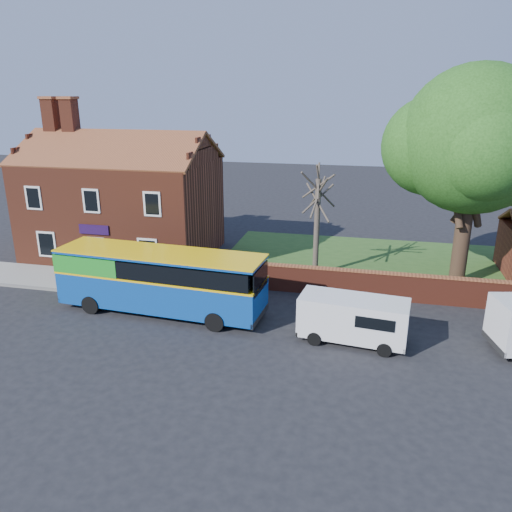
# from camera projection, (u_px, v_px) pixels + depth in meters

# --- Properties ---
(ground) EXTENTS (120.00, 120.00, 0.00)m
(ground) POSITION_uv_depth(u_px,v_px,m) (152.00, 337.00, 23.39)
(ground) COLOR black
(ground) RESTS_ON ground
(pavement) EXTENTS (18.00, 3.50, 0.12)m
(pavement) POSITION_uv_depth(u_px,v_px,m) (84.00, 280.00, 30.18)
(pavement) COLOR gray
(pavement) RESTS_ON ground
(kerb) EXTENTS (18.00, 0.15, 0.14)m
(kerb) POSITION_uv_depth(u_px,v_px,m) (67.00, 291.00, 28.56)
(kerb) COLOR slate
(kerb) RESTS_ON ground
(grass_strip) EXTENTS (26.00, 12.00, 0.04)m
(grass_strip) POSITION_uv_depth(u_px,v_px,m) (419.00, 267.00, 32.64)
(grass_strip) COLOR #426B28
(grass_strip) RESTS_ON ground
(shop_building) EXTENTS (12.30, 8.13, 10.50)m
(shop_building) POSITION_uv_depth(u_px,v_px,m) (123.00, 206.00, 34.45)
(shop_building) COLOR maroon
(shop_building) RESTS_ON ground
(boundary_wall) EXTENTS (22.00, 0.38, 1.60)m
(boundary_wall) POSITION_uv_depth(u_px,v_px,m) (429.00, 289.00, 26.84)
(boundary_wall) COLOR maroon
(boundary_wall) RESTS_ON ground
(bus) EXTENTS (10.91, 3.47, 3.27)m
(bus) POSITION_uv_depth(u_px,v_px,m) (154.00, 278.00, 25.56)
(bus) COLOR #0E439C
(bus) RESTS_ON ground
(van_near) EXTENTS (5.02, 2.46, 2.12)m
(van_near) POSITION_uv_depth(u_px,v_px,m) (353.00, 318.00, 22.57)
(van_near) COLOR white
(van_near) RESTS_ON ground
(large_tree) EXTENTS (10.24, 8.10, 12.49)m
(large_tree) POSITION_uv_depth(u_px,v_px,m) (476.00, 144.00, 27.37)
(large_tree) COLOR black
(large_tree) RESTS_ON ground
(bare_tree) EXTENTS (2.47, 2.94, 6.59)m
(bare_tree) POSITION_uv_depth(u_px,v_px,m) (317.00, 223.00, 30.21)
(bare_tree) COLOR #4C4238
(bare_tree) RESTS_ON ground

